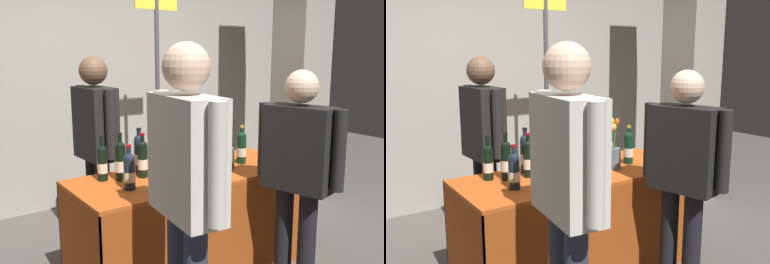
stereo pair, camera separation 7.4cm
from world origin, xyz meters
TOP-DOWN VIEW (x-y plane):
  - back_partition at (0.00, 2.00)m, footprint 5.67×0.12m
  - concrete_pillar at (1.96, 0.68)m, footprint 0.46×0.46m
  - tasting_table at (0.00, 0.00)m, footprint 1.78×0.72m
  - featured_wine_bottle at (-0.52, 0.12)m, footprint 0.07×0.07m
  - display_bottle_0 at (0.47, -0.02)m, footprint 0.08×0.08m
  - display_bottle_1 at (-0.27, -0.19)m, footprint 0.07×0.07m
  - display_bottle_2 at (-0.36, 0.10)m, footprint 0.07×0.07m
  - display_bottle_3 at (-0.32, 0.21)m, footprint 0.08×0.08m
  - display_bottle_4 at (-0.56, -0.10)m, footprint 0.08×0.08m
  - display_bottle_5 at (-0.62, 0.19)m, footprint 0.07×0.07m
  - display_bottle_6 at (0.47, 0.24)m, footprint 0.08×0.08m
  - wine_glass_near_vendor at (0.33, 0.21)m, footprint 0.07×0.07m
  - flower_vase at (0.27, -0.08)m, footprint 0.10×0.10m
  - brochure_stand at (-0.01, -0.20)m, footprint 0.11×0.11m
  - vendor_presenter at (-0.44, 0.71)m, footprint 0.23×0.59m
  - taster_foreground_right at (-0.61, -0.81)m, footprint 0.27×0.64m
  - taster_foreground_left at (0.36, -0.69)m, footprint 0.30×0.60m
  - booth_signpost at (0.38, 1.11)m, footprint 0.46×0.04m

SIDE VIEW (x-z plane):
  - tasting_table at x=0.00m, z-range 0.15..0.94m
  - wine_glass_near_vendor at x=0.33m, z-range 0.81..0.94m
  - brochure_stand at x=-0.01m, z-range 0.79..0.96m
  - flower_vase at x=0.27m, z-range 0.71..1.10m
  - display_bottle_4 at x=-0.56m, z-range 0.76..1.06m
  - display_bottle_5 at x=-0.62m, z-range 0.76..1.07m
  - display_bottle_0 at x=0.47m, z-range 0.77..1.07m
  - display_bottle_1 at x=-0.27m, z-range 0.76..1.08m
  - display_bottle_2 at x=-0.36m, z-range 0.77..1.08m
  - display_bottle_6 at x=0.47m, z-range 0.76..1.09m
  - taster_foreground_left at x=0.36m, z-range 0.15..1.70m
  - featured_wine_bottle at x=-0.52m, z-range 0.76..1.10m
  - display_bottle_3 at x=-0.32m, z-range 0.77..1.10m
  - vendor_presenter at x=-0.44m, z-range 0.16..1.79m
  - taster_foreground_right at x=-0.61m, z-range 0.19..1.90m
  - booth_signpost at x=0.38m, z-range 0.23..2.49m
  - back_partition at x=0.00m, z-range 0.00..3.11m
  - concrete_pillar at x=1.96m, z-range 0.00..3.37m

